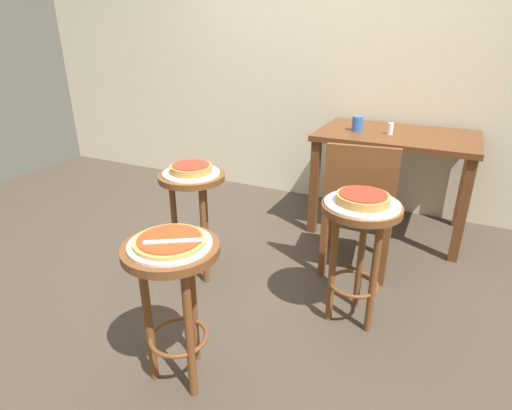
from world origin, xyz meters
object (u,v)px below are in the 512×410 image
object	(u,v)px
stool_leftside	(193,201)
condiment_shaker	(390,129)
serving_plate_foreground	(170,244)
cup_near_edge	(357,124)
stool_foreground	(174,283)
pizza_middle	(363,198)
serving_plate_middle	(362,203)
pizza_leftside	(191,168)
pizza_foreground	(170,241)
dining_table	(395,149)
pizza_server_knife	(173,241)
wooden_chair	(359,203)
stool_middle	(359,236)
serving_plate_leftside	(191,173)

from	to	relation	value
stool_leftside	condiment_shaker	distance (m)	1.47
serving_plate_foreground	cup_near_edge	size ratio (longest dim) A/B	3.11
stool_foreground	pizza_middle	world-z (taller)	pizza_middle
serving_plate_middle	condiment_shaker	bearing A→B (deg)	93.70
serving_plate_foreground	condiment_shaker	distance (m)	1.94
condiment_shaker	cup_near_edge	bearing A→B (deg)	178.33
stool_foreground	pizza_leftside	distance (m)	0.88
pizza_foreground	cup_near_edge	xyz separation A→B (m)	(0.27, 1.87, 0.12)
serving_plate_foreground	pizza_foreground	distance (m)	0.02
cup_near_edge	stool_leftside	bearing A→B (deg)	-121.20
dining_table	pizza_server_knife	size ratio (longest dim) A/B	4.96
pizza_leftside	pizza_server_knife	world-z (taller)	pizza_leftside
pizza_leftside	wooden_chair	world-z (taller)	wooden_chair
dining_table	wooden_chair	size ratio (longest dim) A/B	1.28
stool_middle	wooden_chair	bearing A→B (deg)	102.56
stool_foreground	stool_middle	distance (m)	0.93
stool_foreground	stool_leftside	bearing A→B (deg)	118.67
serving_plate_foreground	pizza_middle	world-z (taller)	pizza_middle
pizza_foreground	wooden_chair	size ratio (longest dim) A/B	0.33
dining_table	condiment_shaker	world-z (taller)	condiment_shaker
pizza_foreground	wooden_chair	xyz separation A→B (m)	(0.47, 1.21, -0.22)
pizza_server_knife	pizza_foreground	bearing A→B (deg)	114.16
stool_leftside	dining_table	size ratio (longest dim) A/B	0.61
serving_plate_foreground	pizza_foreground	size ratio (longest dim) A/B	1.16
stool_foreground	serving_plate_foreground	xyz separation A→B (m)	(0.00, 0.00, 0.18)
stool_middle	stool_foreground	bearing A→B (deg)	-128.27
stool_foreground	dining_table	distance (m)	2.01
pizza_foreground	serving_plate_leftside	distance (m)	0.85
stool_foreground	serving_plate_foreground	bearing A→B (deg)	0.00
condiment_shaker	stool_foreground	bearing A→B (deg)	-105.13
serving_plate_leftside	dining_table	xyz separation A→B (m)	(0.96, 1.18, -0.03)
stool_leftside	wooden_chair	size ratio (longest dim) A/B	0.78
dining_table	wooden_chair	xyz separation A→B (m)	(-0.08, -0.71, -0.17)
pizza_middle	condiment_shaker	world-z (taller)	condiment_shaker
serving_plate_leftside	wooden_chair	bearing A→B (deg)	27.90
pizza_server_knife	serving_plate_foreground	bearing A→B (deg)	114.16
condiment_shaker	dining_table	bearing A→B (deg)	55.61
pizza_foreground	stool_leftside	distance (m)	0.87
wooden_chair	serving_plate_middle	bearing A→B (deg)	-77.44
stool_foreground	stool_leftside	world-z (taller)	same
serving_plate_middle	dining_table	distance (m)	1.20
serving_plate_leftside	cup_near_edge	xyz separation A→B (m)	(0.68, 1.12, 0.13)
serving_plate_middle	pizza_server_knife	world-z (taller)	pizza_server_knife
stool_foreground	cup_near_edge	size ratio (longest dim) A/B	6.29
stool_middle	condiment_shaker	xyz separation A→B (m)	(-0.07, 1.13, 0.30)
pizza_foreground	serving_plate_middle	distance (m)	0.93
serving_plate_leftside	stool_foreground	bearing A→B (deg)	-61.33
stool_foreground	wooden_chair	size ratio (longest dim) A/B	0.78
condiment_shaker	pizza_server_knife	bearing A→B (deg)	-104.12
stool_foreground	cup_near_edge	bearing A→B (deg)	81.76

